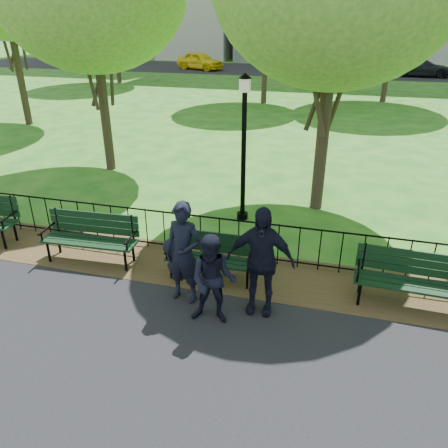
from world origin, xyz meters
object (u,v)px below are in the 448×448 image
(lamppost, at_px, (244,144))
(taxi, at_px, (200,61))
(sedan_dark, at_px, (420,67))
(park_bench_left_a, at_px, (91,232))
(person_left, at_px, (184,253))
(park_bench_right_a, at_px, (413,274))
(sedan_silver, at_px, (375,65))
(person_right, at_px, (260,261))
(person_mid, at_px, (213,280))
(park_bench_main, at_px, (198,250))

(lamppost, height_order, taxi, lamppost)
(sedan_dark, bearing_deg, lamppost, 167.00)
(park_bench_left_a, distance_m, person_left, 2.42)
(park_bench_left_a, bearing_deg, park_bench_right_a, -2.68)
(sedan_dark, bearing_deg, taxi, 91.37)
(park_bench_left_a, distance_m, sedan_silver, 33.64)
(lamppost, height_order, person_left, lamppost)
(person_right, bearing_deg, lamppost, 105.04)
(park_bench_left_a, xyz_separation_m, sedan_dark, (10.02, 32.23, 0.09))
(park_bench_right_a, distance_m, sedan_dark, 32.44)
(lamppost, bearing_deg, taxi, 109.85)
(person_mid, relative_size, sedan_dark, 0.32)
(person_left, height_order, person_mid, person_left)
(person_right, relative_size, taxi, 0.43)
(park_bench_right_a, xyz_separation_m, sedan_silver, (0.62, 32.94, 0.13))
(taxi, bearing_deg, person_mid, -139.30)
(lamppost, height_order, sedan_dark, lamppost)
(park_bench_left_a, relative_size, person_right, 1.02)
(park_bench_left_a, distance_m, person_right, 3.66)
(park_bench_main, distance_m, park_bench_left_a, 2.26)
(sedan_dark, bearing_deg, sedan_silver, 78.83)
(person_left, height_order, sedan_dark, person_left)
(sedan_silver, xyz_separation_m, sedan_dark, (3.38, -0.75, -0.03))
(lamppost, bearing_deg, person_left, -93.48)
(sedan_silver, bearing_deg, park_bench_left_a, 163.15)
(lamppost, bearing_deg, person_right, -72.73)
(park_bench_main, height_order, sedan_silver, sedan_silver)
(park_bench_main, distance_m, sedan_dark, 33.22)
(taxi, height_order, sedan_dark, taxi)
(park_bench_left_a, height_order, sedan_silver, sedan_silver)
(lamppost, height_order, sedan_silver, lamppost)
(person_left, bearing_deg, person_right, 7.96)
(park_bench_left_a, xyz_separation_m, person_right, (3.56, -0.78, 0.34))
(park_bench_right_a, bearing_deg, lamppost, 145.22)
(sedan_silver, bearing_deg, taxi, 87.47)
(person_right, bearing_deg, person_left, 179.07)
(person_left, distance_m, person_right, 1.30)
(sedan_silver, height_order, sedan_dark, sedan_silver)
(park_bench_left_a, xyz_separation_m, sedan_silver, (6.63, 32.98, 0.12))
(person_left, relative_size, person_mid, 1.18)
(park_bench_main, bearing_deg, lamppost, 84.51)
(person_right, bearing_deg, taxi, 107.35)
(person_mid, distance_m, taxi, 35.28)
(sedan_silver, relative_size, sedan_dark, 0.92)
(person_left, distance_m, sedan_silver, 34.08)
(person_mid, xyz_separation_m, sedan_silver, (3.72, 34.25, -0.05))
(lamppost, distance_m, taxi, 31.39)
(park_bench_left_a, distance_m, person_mid, 3.18)
(person_right, bearing_deg, sedan_silver, 82.57)
(park_bench_left_a, distance_m, taxi, 33.24)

